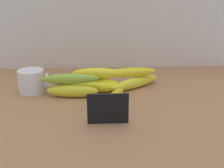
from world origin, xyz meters
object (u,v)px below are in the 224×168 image
Objects in this scene: coffee_mug at (32,81)px; banana_8 at (96,73)px; banana_2 at (72,81)px; banana_7 at (132,72)px; banana_4 at (72,91)px; banana_3 at (114,97)px; banana_5 at (101,83)px; banana_1 at (136,82)px; banana_0 at (96,87)px; banana_6 at (70,79)px; chalkboard_sign at (108,110)px.

banana_8 is at bearing 5.39° from coffee_mug.
banana_2 is 0.88× the size of banana_7.
banana_7 is at bearing 22.57° from banana_4.
banana_2 is at bearing 132.71° from banana_3.
banana_5 is (23.25, 2.50, -1.95)cm from coffee_mug.
banana_4 is (-21.73, -7.58, 0.22)cm from banana_1.
banana_0 is 0.94× the size of banana_6.
banana_8 is at bearing -179.27° from banana_1.
banana_5 is 0.89× the size of banana_8.
banana_0 is (-3.37, 23.10, -2.11)cm from chalkboard_sign.
banana_8 reaches higher than banana_5.
banana_4 is at bearing -84.77° from banana_2.
banana_0 is 1.14× the size of banana_2.
coffee_mug is at bearing 135.64° from chalkboard_sign.
chalkboard_sign is at bearing -59.96° from banana_4.
banana_6 is at bearing -142.74° from banana_8.
banana_3 is (2.35, 14.20, -2.23)cm from chalkboard_sign.
banana_0 is 9.69cm from banana_6.
banana_3 is 0.93× the size of banana_7.
banana_8 reaches higher than banana_2.
banana_0 is 1.04× the size of banana_4.
banana_1 is at bearing -7.92° from banana_2.
banana_7 reaches higher than banana_5.
banana_1 is at bearing -31.79° from banana_7.
banana_0 is at bearing -3.16° from coffee_mug.
banana_8 reaches higher than banana_7.
chalkboard_sign is 0.65× the size of banana_8.
banana_4 is 0.97× the size of banana_7.
banana_4 is (13.88, -5.35, -1.73)cm from coffee_mug.
banana_2 is (-22.71, 3.16, -0.23)cm from banana_1.
banana_5 is at bearing 16.79° from banana_8.
banana_8 is (-1.47, -0.44, 3.76)cm from banana_5.
chalkboard_sign is at bearing -108.91° from banana_7.
banana_1 is 1.39× the size of banana_5.
chalkboard_sign is 23.44cm from banana_0.
banana_6 is at bearing -18.16° from coffee_mug.
banana_5 is at bearing 93.37° from chalkboard_sign.
banana_5 reaches higher than banana_0.
banana_5 is at bearing 107.35° from banana_3.
banana_7 is (20.88, 7.47, -0.49)cm from banana_6.
banana_5 is at bearing 39.95° from banana_4.
banana_4 is 3.98cm from banana_6.
coffee_mug and banana_6 have the same top height.
chalkboard_sign is 1.08× the size of coffee_mug.
banana_6 is 10.62cm from banana_8.
coffee_mug is 0.49× the size of banana_1.
banana_0 is 14.55cm from banana_1.
coffee_mug is at bearing -174.61° from banana_8.
banana_7 is at bearing -6.14° from banana_2.
coffee_mug is 35.73cm from banana_1.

